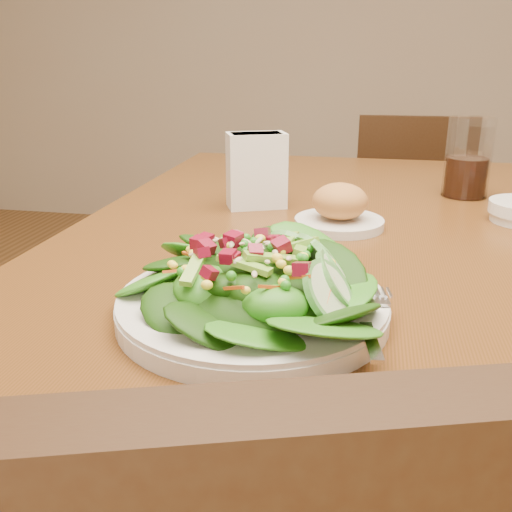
% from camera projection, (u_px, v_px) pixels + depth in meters
% --- Properties ---
extents(dining_table, '(0.90, 1.40, 0.75)m').
position_uv_depth(dining_table, '(341.00, 292.00, 0.94)').
color(dining_table, '#5D3116').
rests_on(dining_table, ground_plane).
extents(chair_far, '(0.41, 0.41, 0.84)m').
position_uv_depth(chair_far, '(405.00, 227.00, 2.00)').
color(chair_far, black).
rests_on(chair_far, ground_plane).
extents(salad_plate, '(0.30, 0.30, 0.09)m').
position_uv_depth(salad_plate, '(262.00, 290.00, 0.61)').
color(salad_plate, silver).
rests_on(salad_plate, dining_table).
extents(bread_plate, '(0.15, 0.15, 0.07)m').
position_uv_depth(bread_plate, '(340.00, 210.00, 0.93)').
color(bread_plate, silver).
rests_on(bread_plate, dining_table).
extents(drinking_glass, '(0.09, 0.09, 0.16)m').
position_uv_depth(drinking_glass, '(467.00, 163.00, 1.12)').
color(drinking_glass, silver).
rests_on(drinking_glass, dining_table).
extents(napkin_holder, '(0.12, 0.09, 0.14)m').
position_uv_depth(napkin_holder, '(256.00, 169.00, 1.04)').
color(napkin_holder, white).
rests_on(napkin_holder, dining_table).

